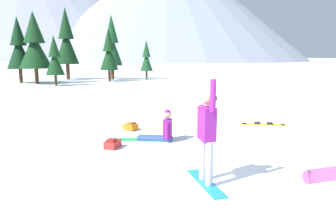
# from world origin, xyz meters

# --- Properties ---
(ground_plane) EXTENTS (800.00, 800.00, 0.00)m
(ground_plane) POSITION_xyz_m (0.00, 0.00, 0.00)
(ground_plane) COLOR white
(snowboarder_foreground) EXTENTS (0.44, 1.51, 2.10)m
(snowboarder_foreground) POSITION_xyz_m (-0.52, 0.04, 1.00)
(snowboarder_foreground) COLOR #1E8CD8
(snowboarder_foreground) RESTS_ON ground_plane
(snowboarder_midground) EXTENTS (1.78, 1.17, 0.96)m
(snowboarder_midground) POSITION_xyz_m (-0.19, 3.43, 0.33)
(snowboarder_midground) COLOR #335184
(snowboarder_midground) RESTS_ON ground_plane
(loose_snowboard_near_right) EXTENTS (1.64, 1.16, 0.09)m
(loose_snowboard_near_right) POSITION_xyz_m (4.11, 4.13, 0.02)
(loose_snowboard_near_right) COLOR yellow
(loose_snowboard_near_right) RESTS_ON ground_plane
(loose_snowboard_far_spare) EXTENTS (1.70, 0.23, 0.27)m
(loose_snowboard_far_spare) POSITION_xyz_m (2.09, -0.75, 0.14)
(loose_snowboard_far_spare) COLOR pink
(loose_snowboard_far_spare) RESTS_ON ground_plane
(backpack_orange) EXTENTS (0.51, 0.55, 0.28)m
(backpack_orange) POSITION_xyz_m (-0.69, 5.13, 0.12)
(backpack_orange) COLOR orange
(backpack_orange) RESTS_ON ground_plane
(backpack_red) EXTENTS (0.54, 0.55, 0.27)m
(backpack_red) POSITION_xyz_m (-1.73, 3.19, 0.12)
(backpack_red) COLOR red
(backpack_red) RESTS_ON ground_plane
(pine_tree_leaning) EXTENTS (1.82, 1.82, 5.30)m
(pine_tree_leaning) POSITION_xyz_m (2.95, 26.97, 2.88)
(pine_tree_leaning) COLOR #472D19
(pine_tree_leaning) RESTS_ON ground_plane
(pine_tree_slender) EXTENTS (2.52, 2.52, 7.71)m
(pine_tree_slender) POSITION_xyz_m (-0.76, 31.34, 4.19)
(pine_tree_slender) COLOR #472D19
(pine_tree_slender) RESTS_ON ground_plane
(pine_tree_short) EXTENTS (2.25, 2.25, 6.19)m
(pine_tree_short) POSITION_xyz_m (-5.31, 28.07, 3.37)
(pine_tree_short) COLOR #472D19
(pine_tree_short) RESTS_ON ground_plane
(pine_tree_broad) EXTENTS (2.88, 2.88, 6.52)m
(pine_tree_broad) POSITION_xyz_m (-3.89, 26.41, 3.56)
(pine_tree_broad) COLOR #472D19
(pine_tree_broad) RESTS_ON ground_plane
(pine_tree_twin) EXTENTS (2.26, 2.26, 6.97)m
(pine_tree_twin) POSITION_xyz_m (3.81, 29.57, 3.79)
(pine_tree_twin) COLOR #472D19
(pine_tree_twin) RESTS_ON ground_plane
(pine_tree_tall) EXTENTS (1.40, 1.40, 4.28)m
(pine_tree_tall) POSITION_xyz_m (7.37, 28.45, 2.33)
(pine_tree_tall) COLOR #472D19
(pine_tree_tall) RESTS_ON ground_plane
(pine_tree_young) EXTENTS (1.57, 1.57, 4.30)m
(pine_tree_young) POSITION_xyz_m (-2.34, 23.77, 2.34)
(pine_tree_young) COLOR #472D19
(pine_tree_young) RESTS_ON ground_plane
(peak_north_spur) EXTENTS (160.10, 160.10, 67.09)m
(peak_north_spur) POSITION_xyz_m (69.21, 177.60, 35.05)
(peak_north_spur) COLOR #8C93A3
(peak_north_spur) RESTS_ON ground_plane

